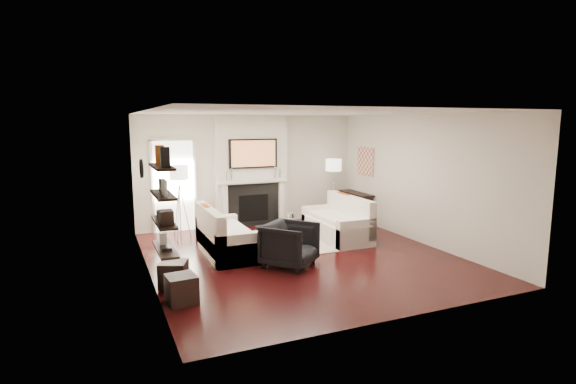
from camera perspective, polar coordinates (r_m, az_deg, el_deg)
name	(u,v)px	position (r m, az deg, el deg)	size (l,w,h in m)	color
room_envelope	(301,186)	(8.33, 1.62, 0.78)	(6.00, 6.00, 6.00)	#340B0C
chimney_breast	(251,171)	(10.99, -4.68, 2.71)	(1.80, 0.25, 2.70)	silver
fireplace_surround	(254,205)	(10.98, -4.40, -1.67)	(1.30, 0.02, 1.04)	black
firebox	(254,208)	(10.99, -4.39, -2.03)	(0.75, 0.02, 0.65)	black
mantel_pilaster_l	(225,206)	(10.74, -7.99, -1.80)	(0.12, 0.08, 1.10)	white
mantel_pilaster_r	(281,202)	(11.19, -0.86, -1.28)	(0.12, 0.08, 1.10)	white
mantel_shelf	(254,181)	(10.84, -4.35, 1.41)	(1.70, 0.18, 0.07)	white
tv_body	(253,153)	(10.80, -4.44, 4.90)	(1.20, 0.06, 0.70)	black
tv_screen	(254,154)	(10.77, -4.38, 4.89)	(1.10, 0.01, 0.62)	#BF723F
candlestick_l_tall	(232,174)	(10.66, -7.18, 2.24)	(0.04, 0.04, 0.30)	silver
candlestick_l_short	(226,176)	(10.63, -7.85, 2.05)	(0.04, 0.04, 0.24)	silver
candlestick_r_tall	(275,172)	(11.01, -1.67, 2.52)	(0.04, 0.04, 0.30)	silver
candlestick_r_short	(280,173)	(11.06, -1.04, 2.39)	(0.04, 0.04, 0.24)	silver
hallway_panel	(174,187)	(10.69, -14.28, 0.68)	(0.90, 0.02, 2.10)	white
door_trim_l	(153,188)	(10.61, -16.82, 0.51)	(0.06, 0.06, 2.16)	white
door_trim_r	(195,186)	(10.75, -11.74, 0.81)	(0.06, 0.06, 2.16)	white
door_trim_top	(172,140)	(10.58, -14.49, 6.46)	(1.02, 0.06, 0.06)	white
rug	(277,244)	(9.43, -1.45, -6.60)	(2.60, 2.00, 0.01)	beige
loveseat_left_base	(227,244)	(8.76, -7.72, -6.51)	(0.85, 1.80, 0.42)	white
loveseat_left_back	(210,229)	(8.61, -9.92, -4.68)	(0.18, 1.80, 0.80)	white
loveseat_left_arm_n	(240,250)	(7.99, -6.16, -7.33)	(0.85, 0.18, 0.60)	white
loveseat_left_arm_s	(217,230)	(9.50, -9.04, -4.77)	(0.85, 0.18, 0.60)	white
loveseat_left_cushion	(230,230)	(8.71, -7.43, -4.83)	(0.63, 1.44, 0.10)	white
pillow_left_orange	(206,216)	(8.85, -10.40, -2.97)	(0.10, 0.42, 0.42)	#944112
pillow_left_charcoal	(213,222)	(8.28, -9.47, -3.83)	(0.10, 0.40, 0.40)	black
loveseat_right_base	(336,229)	(9.87, 6.17, -4.74)	(0.85, 1.80, 0.42)	white
loveseat_right_back	(350,214)	(9.96, 7.88, -2.77)	(0.18, 1.80, 0.80)	white
loveseat_right_arm_n	(356,234)	(9.17, 8.66, -5.26)	(0.85, 0.18, 0.60)	white
loveseat_right_arm_s	(319,218)	(10.54, 4.02, -3.32)	(0.85, 0.18, 0.60)	white
loveseat_right_cushion	(335,218)	(9.79, 5.94, -3.29)	(0.63, 1.44, 0.10)	white
pillow_right_orange	(343,203)	(10.18, 7.04, -1.34)	(0.10, 0.42, 0.42)	#944112
pillow_right_charcoal	(358,208)	(9.68, 8.82, -1.97)	(0.10, 0.40, 0.40)	black
coffee_table	(284,227)	(9.21, -0.47, -4.46)	(1.10, 0.55, 0.04)	black
coffee_leg_nw	(265,242)	(8.88, -2.91, -6.36)	(0.02, 0.02, 0.38)	silver
coffee_leg_ne	(311,237)	(9.27, 2.93, -5.72)	(0.02, 0.02, 0.38)	silver
coffee_leg_sw	(258,237)	(9.29, -3.86, -5.70)	(0.02, 0.02, 0.38)	silver
coffee_leg_se	(302,232)	(9.65, 1.77, -5.12)	(0.02, 0.02, 0.38)	silver
hurricane_glass	(291,219)	(9.23, 0.39, -3.41)	(0.14, 0.14, 0.24)	white
hurricane_candle	(291,222)	(9.24, 0.39, -3.80)	(0.09, 0.09, 0.14)	white
copper_bowl	(273,226)	(9.11, -1.93, -4.32)	(0.28, 0.28, 0.05)	#AE691D
armchair	(290,242)	(7.96, 0.24, -6.42)	(0.82, 0.77, 0.85)	black
lamp_left_post	(180,211)	(10.07, -13.54, -2.39)	(0.02, 0.02, 1.20)	silver
lamp_left_shade	(179,173)	(9.94, -13.72, 2.42)	(0.40, 0.40, 0.30)	white
lamp_left_leg_a	(185,211)	(10.08, -12.93, -2.35)	(0.02, 0.02, 1.25)	silver
lamp_left_leg_b	(177,211)	(10.15, -13.94, -2.32)	(0.02, 0.02, 1.25)	silver
lamp_left_leg_c	(178,212)	(9.96, -13.76, -2.51)	(0.02, 0.02, 1.25)	silver
lamp_right_post	(333,198)	(11.53, 5.74, -0.77)	(0.02, 0.02, 1.20)	silver
lamp_right_shade	(334,165)	(11.42, 5.80, 3.43)	(0.40, 0.40, 0.30)	white
lamp_right_leg_a	(337,198)	(11.58, 6.22, -0.74)	(0.02, 0.02, 1.25)	silver
lamp_right_leg_b	(329,198)	(11.59, 5.27, -0.72)	(0.02, 0.02, 1.25)	silver
lamp_right_leg_c	(333,199)	(11.42, 5.73, -0.87)	(0.02, 0.02, 1.25)	silver
console_top	(356,193)	(11.55, 8.63, -0.16)	(0.35, 1.20, 0.04)	black
console_leg_n	(368,212)	(11.16, 10.07, -2.47)	(0.30, 0.04, 0.71)	black
console_leg_s	(345,204)	(12.08, 7.22, -1.55)	(0.30, 0.04, 0.71)	black
wall_art	(365,161)	(11.41, 9.81, 3.85)	(0.03, 0.70, 0.70)	tan
shelf_bottom	(165,249)	(6.79, -15.31, -7.02)	(0.25, 1.00, 0.04)	black
shelf_lower	(164,222)	(6.69, -15.45, -3.72)	(0.25, 1.00, 0.04)	black
shelf_upper	(163,195)	(6.62, -15.60, -0.34)	(0.25, 1.00, 0.04)	black
shelf_top	(162,167)	(6.57, -15.74, 3.11)	(0.25, 1.00, 0.04)	black
decor_magfile_a	(165,157)	(6.19, -15.35, 4.26)	(0.12, 0.10, 0.28)	black
decor_magfile_b	(160,155)	(6.71, -15.97, 4.56)	(0.12, 0.10, 0.28)	#944112
decor_frame_a	(164,188)	(6.42, -15.43, 0.54)	(0.04, 0.30, 0.22)	white
decor_frame_b	(161,186)	(6.78, -15.84, 0.78)	(0.04, 0.22, 0.18)	black
decor_wine_rack	(166,217)	(6.44, -15.21, -3.13)	(0.18, 0.25, 0.20)	black
decor_box_small	(162,214)	(6.88, -15.72, -2.74)	(0.15, 0.12, 0.12)	black
decor_books	(166,248)	(6.68, -15.20, -6.91)	(0.14, 0.20, 0.05)	black
decor_box_tall	(163,239)	(6.95, -15.58, -5.74)	(0.10, 0.10, 0.18)	white
clock_rim	(141,169)	(8.46, -18.13, 2.85)	(0.34, 0.34, 0.04)	black
clock_face	(143,168)	(8.46, -17.96, 2.86)	(0.29, 0.29, 0.01)	white
ottoman_near	(174,274)	(7.26, -14.32, -10.06)	(0.40, 0.40, 0.40)	black
ottoman_far	(181,289)	(6.62, -13.37, -11.91)	(0.40, 0.40, 0.40)	black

